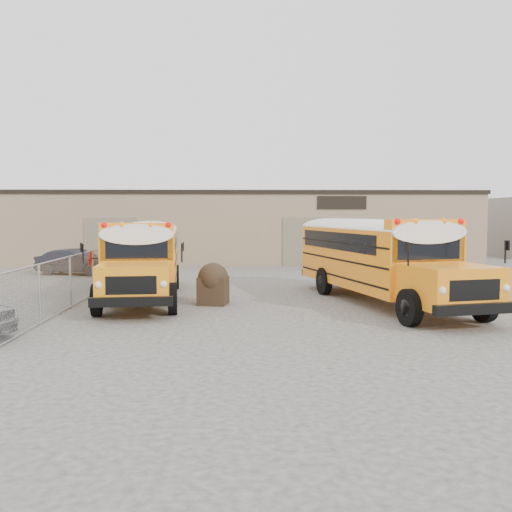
{
  "coord_description": "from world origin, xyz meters",
  "views": [
    {
      "loc": [
        -0.12,
        -19.61,
        3.27
      ],
      "look_at": [
        0.46,
        2.47,
        1.6
      ],
      "focal_mm": 40.0,
      "sensor_mm": 36.0,
      "label": 1
    }
  ],
  "objects_px": {
    "school_bus_right": "(316,244)",
    "car_dark": "(76,262)",
    "school_bus_left": "(152,244)",
    "tarp_bundle": "(213,283)"
  },
  "relations": [
    {
      "from": "car_dark",
      "to": "school_bus_left",
      "type": "bearing_deg",
      "value": -101.14
    },
    {
      "from": "school_bus_right",
      "to": "car_dark",
      "type": "relative_size",
      "value": 2.66
    },
    {
      "from": "school_bus_left",
      "to": "car_dark",
      "type": "distance_m",
      "value": 4.93
    },
    {
      "from": "school_bus_left",
      "to": "school_bus_right",
      "type": "height_order",
      "value": "school_bus_right"
    },
    {
      "from": "car_dark",
      "to": "tarp_bundle",
      "type": "bearing_deg",
      "value": -129.19
    },
    {
      "from": "school_bus_right",
      "to": "car_dark",
      "type": "distance_m",
      "value": 12.87
    },
    {
      "from": "school_bus_right",
      "to": "car_dark",
      "type": "bearing_deg",
      "value": 164.52
    },
    {
      "from": "school_bus_right",
      "to": "school_bus_left",
      "type": "bearing_deg",
      "value": 169.87
    },
    {
      "from": "school_bus_left",
      "to": "school_bus_right",
      "type": "distance_m",
      "value": 8.1
    },
    {
      "from": "tarp_bundle",
      "to": "car_dark",
      "type": "xyz_separation_m",
      "value": [
        -7.8,
        10.19,
        -0.09
      ]
    }
  ]
}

